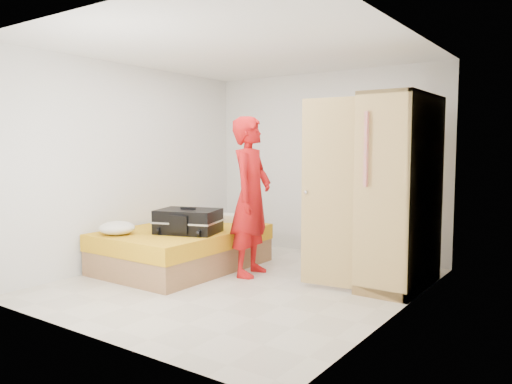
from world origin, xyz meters
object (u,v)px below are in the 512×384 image
Objects in this scene: person at (251,196)px; wardrobe at (395,197)px; bed at (183,248)px; suitcase at (188,221)px; round_cushion at (117,228)px.

wardrobe is at bearing -85.52° from person.
bed is 2.34× the size of suitcase.
suitcase is (-2.24, -0.88, -0.36)m from wardrobe.
wardrobe is 4.99× the size of round_cushion.
wardrobe reaches higher than suitcase.
bed is at bearing 128.11° from suitcase.
wardrobe is 2.44× the size of suitcase.
round_cushion is (-0.61, -0.58, -0.06)m from suitcase.
person is at bearing -163.12° from wardrobe.
bed is at bearing -164.39° from wardrobe.
bed is 2.70m from wardrobe.
round_cushion is at bearing -114.68° from bed.
person reaches higher than round_cushion.
round_cushion is at bearing -152.96° from wardrobe.
suitcase is 0.84m from round_cushion.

